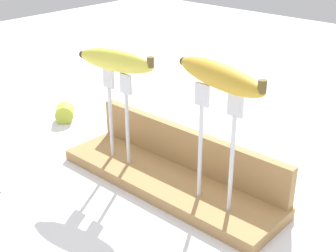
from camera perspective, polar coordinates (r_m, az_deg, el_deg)
ground_plane at (r=0.86m, az=0.00°, el=-7.40°), size 3.00×3.00×0.00m
wooden_board at (r=0.85m, az=0.00°, el=-6.79°), size 0.44×0.13×0.02m
board_backstop at (r=0.86m, az=2.40°, el=-2.66°), size 0.43×0.02×0.07m
fork_stand_left at (r=0.86m, az=-6.13°, el=2.19°), size 0.07×0.01×0.18m
fork_stand_right at (r=0.72m, az=5.97°, el=-1.45°), size 0.09×0.01×0.20m
banana_raised_left at (r=0.83m, az=-6.42°, el=7.99°), size 0.16×0.06×0.04m
banana_raised_right at (r=0.68m, az=6.33°, el=6.16°), size 0.19×0.08×0.04m
fork_fallen_near at (r=0.94m, az=-18.90°, el=-5.34°), size 0.12×0.16×0.01m
banana_chunk_near at (r=1.13m, az=-12.56°, el=1.61°), size 0.06×0.06×0.04m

